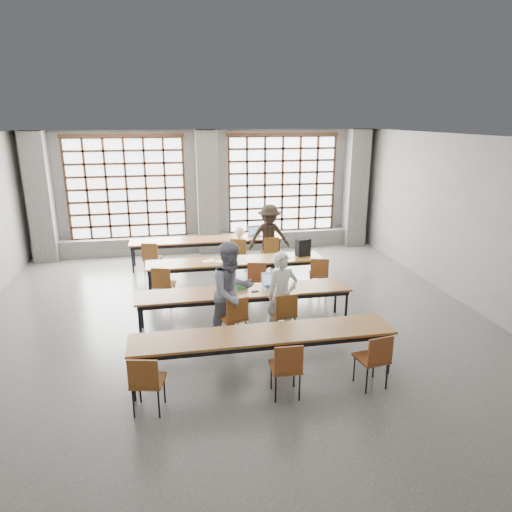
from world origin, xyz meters
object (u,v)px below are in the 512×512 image
(laptop_back, at_px, (255,233))
(green_box, at_px, (241,287))
(desk_row_a, at_px, (207,241))
(student_male, at_px, (282,295))
(chair_mid_centre, at_px, (257,276))
(student_back, at_px, (269,236))
(backpack, at_px, (303,247))
(red_pouch, at_px, (148,378))
(desk_row_d, at_px, (264,337))
(chair_near_right, at_px, (375,356))
(chair_back_right, at_px, (270,249))
(plastic_bag, at_px, (240,232))
(chair_mid_left, at_px, (163,282))
(mouse, at_px, (294,286))
(chair_mid_right, at_px, (319,272))
(chair_near_left, at_px, (146,379))
(phone, at_px, (255,291))
(desk_row_b, at_px, (236,263))
(chair_near_mid, at_px, (287,365))
(chair_front_left, at_px, (235,315))
(chair_front_right, at_px, (284,311))
(chair_back_mid, at_px, (239,251))
(chair_back_left, at_px, (152,255))
(desk_row_c, at_px, (245,294))
(laptop_front, at_px, (272,283))

(laptop_back, relative_size, green_box, 1.67)
(desk_row_a, bearing_deg, student_male, -77.40)
(chair_mid_centre, bearing_deg, student_back, 71.02)
(backpack, xyz_separation_m, red_pouch, (-3.41, -4.29, -0.43))
(desk_row_d, relative_size, chair_near_right, 4.55)
(chair_back_right, relative_size, laptop_back, 2.11)
(backpack, height_order, plastic_bag, backpack)
(chair_mid_left, height_order, student_back, student_back)
(mouse, bearing_deg, backpack, 69.04)
(chair_back_right, distance_m, backpack, 1.46)
(chair_mid_right, xyz_separation_m, red_pouch, (-3.59, -3.62, -0.04))
(chair_mid_left, height_order, chair_near_left, same)
(desk_row_a, bearing_deg, phone, -81.98)
(chair_back_right, xyz_separation_m, student_male, (-0.62, -3.77, 0.25))
(desk_row_b, height_order, green_box, green_box)
(chair_near_mid, xyz_separation_m, student_back, (1.02, 5.82, 0.31))
(chair_front_left, bearing_deg, laptop_back, 75.11)
(chair_near_left, xyz_separation_m, chair_near_right, (3.23, -0.00, 0.00))
(chair_front_right, bearing_deg, desk_row_a, 102.36)
(desk_row_d, distance_m, chair_front_right, 1.32)
(chair_near_left, bearing_deg, chair_mid_right, 45.70)
(chair_back_mid, height_order, chair_near_right, same)
(student_back, bearing_deg, desk_row_a, 158.62)
(desk_row_a, relative_size, desk_row_b, 1.00)
(chair_back_right, bearing_deg, chair_back_left, 179.93)
(green_box, bearing_deg, chair_front_left, -107.92)
(desk_row_d, bearing_deg, backpack, 65.47)
(desk_row_b, xyz_separation_m, phone, (0.07, -2.00, 0.07))
(chair_back_left, relative_size, chair_front_left, 1.00)
(chair_mid_left, distance_m, phone, 2.20)
(chair_back_left, xyz_separation_m, chair_mid_left, (0.29, -2.00, 0.00))
(chair_mid_left, relative_size, red_pouch, 4.40)
(chair_back_right, bearing_deg, desk_row_b, -129.17)
(chair_mid_right, distance_m, chair_near_right, 3.71)
(chair_front_left, bearing_deg, chair_back_mid, 80.22)
(phone, bearing_deg, chair_back_right, 72.86)
(desk_row_b, height_order, chair_back_mid, chair_back_mid)
(desk_row_b, relative_size, phone, 30.77)
(desk_row_c, distance_m, phone, 0.22)
(chair_near_mid, height_order, student_male, student_male)
(mouse, bearing_deg, laptop_back, 89.95)
(chair_front_right, distance_m, chair_near_left, 2.94)
(chair_back_mid, bearing_deg, laptop_front, -87.26)
(plastic_bag, bearing_deg, desk_row_a, -176.82)
(desk_row_b, distance_m, phone, 2.01)
(chair_back_left, relative_size, plastic_bag, 3.08)
(laptop_front, bearing_deg, desk_row_d, -106.08)
(student_back, xyz_separation_m, backpack, (0.49, -1.45, 0.09))
(chair_mid_right, bearing_deg, chair_near_left, -134.30)
(chair_near_mid, bearing_deg, chair_mid_right, 65.40)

